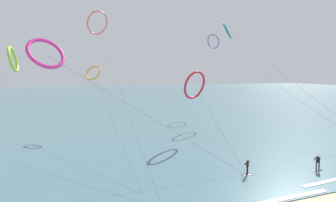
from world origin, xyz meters
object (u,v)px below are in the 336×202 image
kite_magenta (46,53)px  kite_crimson (195,85)px  surfer_navy (247,168)px  kite_violet (213,42)px  surfer_charcoal (318,164)px  kite_teal (227,31)px  kite_lime (13,59)px  kite_amber (93,73)px  kite_coral (97,23)px

kite_magenta → kite_crimson: 21.51m
surfer_navy → kite_violet: (18.42, 41.46, 18.11)m
kite_violet → kite_magenta: 49.84m
surfer_navy → kite_magenta: kite_magenta is taller
surfer_charcoal → kite_teal: bearing=-29.6°
kite_crimson → surfer_navy: bearing=62.4°
kite_violet → kite_teal: 8.08m
surfer_charcoal → kite_violet: kite_violet is taller
kite_lime → kite_violet: kite_violet is taller
surfer_charcoal → kite_magenta: size_ratio=0.08×
surfer_navy → kite_amber: size_ratio=0.06×
kite_magenta → kite_teal: 44.89m
surfer_navy → kite_teal: size_ratio=0.04×
surfer_charcoal → kite_coral: (-20.07, 37.45, 20.24)m
kite_lime → kite_violet: bearing=-60.3°
surfer_charcoal → surfer_navy: (-7.92, 1.37, 0.00)m
surfer_navy → kite_teal: kite_teal is taller
surfer_navy → kite_coral: size_ratio=0.04×
kite_teal → kite_lime: bearing=143.0°
kite_amber → kite_teal: size_ratio=0.74×
surfer_charcoal → kite_crimson: size_ratio=0.10×
kite_violet → kite_coral: (-30.56, -5.39, 2.13)m
kite_lime → kite_amber: bearing=-48.9°
kite_coral → kite_lime: bearing=23.7°
kite_coral → kite_violet: bearing=157.3°
kite_lime → kite_crimson: 25.72m
kite_crimson → kite_coral: bearing=-81.6°
kite_amber → kite_crimson: 18.76m
kite_violet → kite_coral: kite_coral is taller
surfer_navy → kite_coral: bearing=67.6°
surfer_navy → kite_amber: bearing=76.2°
surfer_charcoal → kite_amber: (-21.64, 28.14, 9.68)m
surfer_charcoal → kite_magenta: bearing=54.3°
surfer_charcoal → kite_crimson: (-6.92, 16.67, 7.79)m
kite_violet → kite_crimson: kite_violet is taller
surfer_navy → kite_magenta: 24.57m
surfer_charcoal → kite_crimson: 19.66m
kite_coral → kite_crimson: 27.56m
kite_teal → kite_coral: kite_coral is taller
kite_magenta → kite_coral: kite_coral is taller
kite_violet → kite_teal: size_ratio=1.21×
surfer_charcoal → kite_crimson: bearing=8.7°
kite_lime → kite_crimson: size_ratio=1.35×
surfer_navy → surfer_charcoal: bearing=-50.8°
kite_violet → kite_teal: bearing=154.8°
kite_coral → kite_amber: bearing=47.7°
kite_violet → kite_magenta: size_ratio=2.20×
kite_lime → kite_violet: size_ratio=0.48×
kite_amber → kite_coral: (1.58, 9.31, 10.56)m
kite_amber → kite_magenta: bearing=-64.7°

